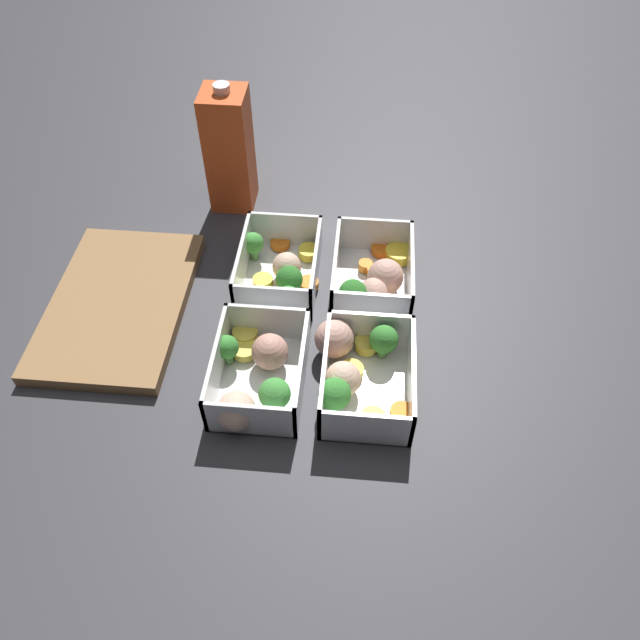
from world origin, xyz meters
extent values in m
plane|color=#38383D|center=(0.00, 0.00, 0.00)|extent=(4.00, 4.00, 0.00)
cube|color=white|center=(-0.09, -0.07, 0.00)|extent=(0.15, 0.11, 0.00)
cube|color=white|center=(-0.09, -0.12, 0.03)|extent=(0.15, 0.01, 0.06)
cube|color=white|center=(-0.09, -0.01, 0.03)|extent=(0.15, 0.01, 0.06)
cube|color=white|center=(-0.17, -0.07, 0.03)|extent=(0.01, 0.11, 0.06)
cube|color=white|center=(-0.02, -0.07, 0.03)|extent=(0.00, 0.11, 0.06)
sphere|color=beige|center=(-0.10, -0.04, 0.03)|extent=(0.05, 0.05, 0.04)
cylinder|color=#DBC647|center=(-0.03, -0.06, 0.01)|extent=(0.04, 0.04, 0.01)
cylinder|color=orange|center=(-0.13, -0.11, 0.01)|extent=(0.04, 0.04, 0.01)
cylinder|color=#49883F|center=(-0.04, -0.08, 0.01)|extent=(0.01, 0.01, 0.02)
sphere|color=#388433|center=(-0.04, -0.08, 0.03)|extent=(0.04, 0.04, 0.04)
cylinder|color=#49883F|center=(-0.12, -0.03, 0.01)|extent=(0.01, 0.01, 0.01)
sphere|color=#388433|center=(-0.12, -0.03, 0.03)|extent=(0.04, 0.04, 0.04)
cylinder|color=#DBC647|center=(-0.14, -0.08, 0.01)|extent=(0.04, 0.04, 0.01)
sphere|color=#D19E8C|center=(-0.04, -0.02, 0.03)|extent=(0.07, 0.07, 0.05)
cylinder|color=yellow|center=(-0.07, -0.05, 0.01)|extent=(0.04, 0.04, 0.01)
cube|color=white|center=(0.09, -0.07, 0.00)|extent=(0.15, 0.11, 0.00)
cube|color=white|center=(0.09, -0.12, 0.03)|extent=(0.15, 0.01, 0.06)
cube|color=white|center=(0.09, -0.01, 0.03)|extent=(0.15, 0.01, 0.06)
cube|color=white|center=(0.02, -0.07, 0.03)|extent=(0.00, 0.11, 0.06)
cube|color=white|center=(0.17, -0.07, 0.03)|extent=(0.01, 0.11, 0.06)
cylinder|color=#407A37|center=(0.04, -0.04, 0.01)|extent=(0.01, 0.01, 0.01)
sphere|color=#2D7228|center=(0.04, -0.04, 0.03)|extent=(0.04, 0.04, 0.04)
sphere|color=#D19E8C|center=(0.08, -0.08, 0.03)|extent=(0.07, 0.07, 0.05)
cylinder|color=orange|center=(0.12, -0.06, 0.01)|extent=(0.03, 0.03, 0.01)
cylinder|color=orange|center=(0.16, -0.08, 0.01)|extent=(0.04, 0.04, 0.01)
cylinder|color=orange|center=(0.11, -0.07, 0.01)|extent=(0.03, 0.03, 0.01)
cylinder|color=yellow|center=(0.15, -0.10, 0.01)|extent=(0.05, 0.05, 0.02)
sphere|color=#D19E8C|center=(0.05, -0.07, 0.02)|extent=(0.06, 0.06, 0.04)
cylinder|color=orange|center=(0.03, -0.10, 0.01)|extent=(0.03, 0.03, 0.01)
cube|color=white|center=(-0.09, 0.07, 0.00)|extent=(0.15, 0.11, 0.00)
cube|color=white|center=(-0.09, 0.01, 0.03)|extent=(0.15, 0.01, 0.06)
cube|color=white|center=(-0.09, 0.12, 0.03)|extent=(0.15, 0.01, 0.06)
cube|color=white|center=(-0.17, 0.07, 0.03)|extent=(0.01, 0.11, 0.06)
cube|color=white|center=(-0.02, 0.07, 0.03)|extent=(0.00, 0.11, 0.06)
cylinder|color=#DBC647|center=(-0.05, 0.09, 0.01)|extent=(0.04, 0.04, 0.01)
cylinder|color=#519448|center=(-0.13, 0.04, 0.01)|extent=(0.01, 0.01, 0.01)
sphere|color=#42933D|center=(-0.13, 0.04, 0.03)|extent=(0.04, 0.04, 0.04)
sphere|color=tan|center=(-0.06, 0.06, 0.03)|extent=(0.06, 0.06, 0.05)
sphere|color=beige|center=(-0.15, 0.08, 0.03)|extent=(0.06, 0.06, 0.05)
cylinder|color=#49883F|center=(-0.06, 0.11, 0.01)|extent=(0.01, 0.01, 0.02)
sphere|color=#388433|center=(-0.06, 0.11, 0.03)|extent=(0.03, 0.03, 0.03)
cylinder|color=#DBC647|center=(-0.03, 0.10, 0.01)|extent=(0.04, 0.04, 0.01)
cube|color=white|center=(0.09, 0.07, 0.00)|extent=(0.15, 0.11, 0.00)
cube|color=white|center=(0.09, 0.01, 0.03)|extent=(0.15, 0.01, 0.06)
cube|color=white|center=(0.09, 0.12, 0.03)|extent=(0.15, 0.01, 0.06)
cube|color=white|center=(0.02, 0.07, 0.03)|extent=(0.00, 0.11, 0.06)
cube|color=white|center=(0.17, 0.07, 0.03)|extent=(0.01, 0.11, 0.06)
cylinder|color=#519448|center=(0.03, 0.05, 0.01)|extent=(0.01, 0.01, 0.01)
sphere|color=#42933D|center=(0.03, 0.05, 0.03)|extent=(0.03, 0.03, 0.03)
sphere|color=beige|center=(0.09, 0.06, 0.02)|extent=(0.05, 0.05, 0.04)
cylinder|color=orange|center=(0.08, 0.02, 0.01)|extent=(0.04, 0.04, 0.01)
cylinder|color=yellow|center=(0.03, 0.09, 0.01)|extent=(0.05, 0.05, 0.01)
cylinder|color=#519448|center=(0.13, 0.11, 0.01)|extent=(0.01, 0.01, 0.02)
sphere|color=#42933D|center=(0.13, 0.11, 0.03)|extent=(0.03, 0.03, 0.03)
cylinder|color=yellow|center=(0.07, 0.09, 0.01)|extent=(0.03, 0.03, 0.01)
cylinder|color=yellow|center=(0.14, 0.03, 0.01)|extent=(0.04, 0.04, 0.01)
cylinder|color=#407A37|center=(0.06, 0.05, 0.01)|extent=(0.01, 0.01, 0.02)
sphere|color=#2D7228|center=(0.06, 0.05, 0.03)|extent=(0.04, 0.04, 0.04)
cylinder|color=orange|center=(0.16, 0.07, 0.01)|extent=(0.04, 0.04, 0.01)
cube|color=#D14C1E|center=(0.26, 0.16, 0.10)|extent=(0.07, 0.07, 0.19)
cylinder|color=white|center=(0.26, 0.16, 0.20)|extent=(0.02, 0.02, 0.01)
cube|color=olive|center=(0.01, 0.28, 0.01)|extent=(0.28, 0.18, 0.02)
camera|label=1|loc=(-0.54, -0.05, 0.64)|focal=35.00mm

